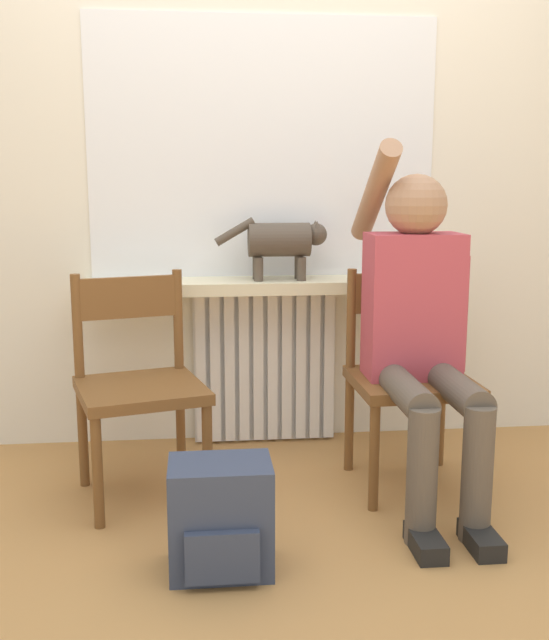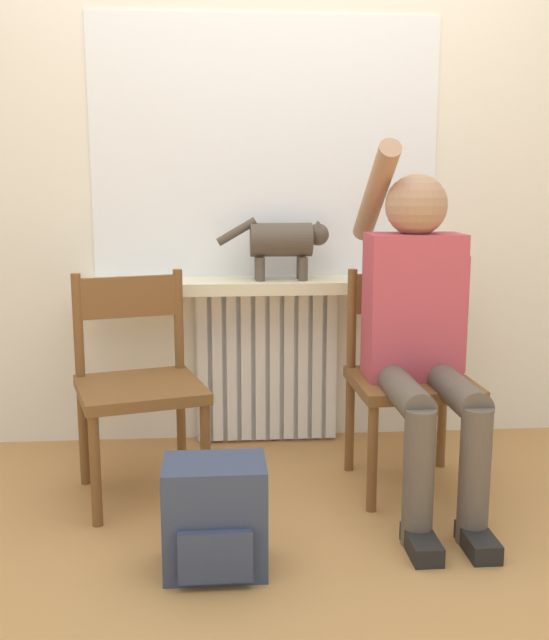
{
  "view_description": "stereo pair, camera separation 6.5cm",
  "coord_description": "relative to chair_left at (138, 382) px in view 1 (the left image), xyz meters",
  "views": [
    {
      "loc": [
        -0.29,
        -2.03,
        1.15
      ],
      "look_at": [
        0.0,
        0.73,
        0.62
      ],
      "focal_mm": 42.0,
      "sensor_mm": 36.0,
      "label": 1
    },
    {
      "loc": [
        -0.22,
        -2.04,
        1.15
      ],
      "look_at": [
        0.0,
        0.73,
        0.62
      ],
      "focal_mm": 42.0,
      "sensor_mm": 36.0,
      "label": 2
    }
  ],
  "objects": [
    {
      "name": "person",
      "position": [
        1.0,
        -0.12,
        0.23
      ],
      "size": [
        0.36,
        1.01,
        1.28
      ],
      "color": "brown",
      "rests_on": "ground_plane"
    },
    {
      "name": "window_glass",
      "position": [
        0.51,
        0.58,
        0.85
      ],
      "size": [
        1.47,
        0.01,
        1.08
      ],
      "color": "white",
      "rests_on": "windowsill"
    },
    {
      "name": "chair_right",
      "position": [
        1.0,
        0.0,
        0.0
      ],
      "size": [
        0.44,
        0.44,
        0.81
      ],
      "rotation": [
        0.0,
        0.0,
        0.03
      ],
      "color": "brown",
      "rests_on": "ground_plane"
    },
    {
      "name": "wall_with_window",
      "position": [
        0.51,
        0.61,
        0.93
      ],
      "size": [
        7.0,
        0.06,
        2.7
      ],
      "color": "white",
      "rests_on": "ground_plane"
    },
    {
      "name": "radiator",
      "position": [
        0.51,
        0.53,
        -0.08
      ],
      "size": [
        0.62,
        0.08,
        0.68
      ],
      "color": "white",
      "rests_on": "ground_plane"
    },
    {
      "name": "backpack",
      "position": [
        0.27,
        -0.59,
        -0.26
      ],
      "size": [
        0.3,
        0.24,
        0.34
      ],
      "color": "#333D56",
      "rests_on": "ground_plane"
    },
    {
      "name": "cat",
      "position": [
        0.57,
        0.43,
        0.47
      ],
      "size": [
        0.47,
        0.14,
        0.26
      ],
      "color": "#4C4238",
      "rests_on": "windowsill"
    },
    {
      "name": "ground_plane",
      "position": [
        0.51,
        -0.62,
        -0.42
      ],
      "size": [
        12.0,
        12.0,
        0.0
      ],
      "primitive_type": "plane",
      "color": "#B27F47"
    },
    {
      "name": "chair_left",
      "position": [
        0.0,
        0.0,
        0.0
      ],
      "size": [
        0.53,
        0.53,
        0.81
      ],
      "rotation": [
        0.0,
        0.0,
        0.27
      ],
      "color": "brown",
      "rests_on": "ground_plane"
    },
    {
      "name": "windowsill",
      "position": [
        0.51,
        0.45,
        0.28
      ],
      "size": [
        1.53,
        0.26,
        0.05
      ],
      "color": "beige",
      "rests_on": "radiator"
    }
  ]
}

